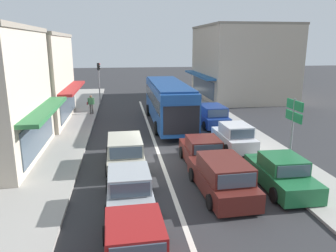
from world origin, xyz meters
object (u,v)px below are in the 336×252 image
(wagon_queue_far_back, at_px, (222,177))
(parked_wagon_kerb_third, at_px, (211,116))
(city_bus, at_px, (168,100))
(hatchback_behind_bus_near, at_px, (129,189))
(pedestrian_with_handbag_near, at_px, (91,103))
(parked_sedan_kerb_front, at_px, (281,174))
(traffic_light_downstreet, at_px, (99,76))
(wagon_adjacent_lane_trail, at_px, (125,152))
(parked_hatchback_kerb_second, at_px, (234,137))
(hatchback_behind_bus_mid, at_px, (135,244))
(sedan_adjacent_lane_lead, at_px, (203,153))
(directional_road_sign, at_px, (294,117))

(wagon_queue_far_back, distance_m, parked_wagon_kerb_third, 11.87)
(city_bus, distance_m, hatchback_behind_bus_near, 13.37)
(city_bus, xyz_separation_m, pedestrian_with_handbag_near, (-6.17, 4.11, -0.81))
(parked_sedan_kerb_front, height_order, pedestrian_with_handbag_near, pedestrian_with_handbag_near)
(traffic_light_downstreet, bearing_deg, parked_wagon_kerb_third, -49.20)
(traffic_light_downstreet, distance_m, pedestrian_with_handbag_near, 5.74)
(hatchback_behind_bus_near, height_order, wagon_adjacent_lane_trail, wagon_adjacent_lane_trail)
(hatchback_behind_bus_near, xyz_separation_m, parked_hatchback_kerb_second, (6.38, 6.27, 0.00))
(wagon_adjacent_lane_trail, height_order, pedestrian_with_handbag_near, pedestrian_with_handbag_near)
(hatchback_behind_bus_mid, xyz_separation_m, traffic_light_downstreet, (-2.38, 26.02, 2.15))
(hatchback_behind_bus_near, bearing_deg, parked_wagon_kerb_third, 61.35)
(city_bus, height_order, traffic_light_downstreet, traffic_light_downstreet)
(hatchback_behind_bus_near, xyz_separation_m, sedan_adjacent_lane_lead, (3.86, 3.85, -0.05))
(traffic_light_downstreet, bearing_deg, directional_road_sign, -62.91)
(wagon_queue_far_back, height_order, wagon_adjacent_lane_trail, same)
(sedan_adjacent_lane_lead, relative_size, pedestrian_with_handbag_near, 2.58)
(parked_wagon_kerb_third, bearing_deg, parked_sedan_kerb_front, -90.38)
(city_bus, height_order, directional_road_sign, directional_road_sign)
(traffic_light_downstreet, bearing_deg, hatchback_behind_bus_mid, -84.77)
(parked_sedan_kerb_front, bearing_deg, sedan_adjacent_lane_lead, 130.29)
(city_bus, distance_m, pedestrian_with_handbag_near, 7.46)
(wagon_queue_far_back, xyz_separation_m, hatchback_behind_bus_near, (-3.83, -0.53, -0.04))
(city_bus, relative_size, hatchback_behind_bus_near, 2.92)
(wagon_queue_far_back, relative_size, hatchback_behind_bus_mid, 1.22)
(hatchback_behind_bus_near, xyz_separation_m, pedestrian_with_handbag_near, (-2.78, 16.99, 0.36))
(parked_sedan_kerb_front, relative_size, parked_wagon_kerb_third, 0.93)
(traffic_light_downstreet, height_order, directional_road_sign, traffic_light_downstreet)
(hatchback_behind_bus_near, height_order, sedan_adjacent_lane_lead, hatchback_behind_bus_near)
(sedan_adjacent_lane_lead, height_order, pedestrian_with_handbag_near, pedestrian_with_handbag_near)
(sedan_adjacent_lane_lead, relative_size, wagon_adjacent_lane_trail, 0.93)
(city_bus, height_order, parked_wagon_kerb_third, city_bus)
(city_bus, height_order, parked_sedan_kerb_front, city_bus)
(wagon_queue_far_back, bearing_deg, parked_wagon_kerb_third, 76.50)
(city_bus, height_order, hatchback_behind_bus_mid, city_bus)
(sedan_adjacent_lane_lead, distance_m, parked_wagon_kerb_third, 8.67)
(parked_sedan_kerb_front, bearing_deg, parked_wagon_kerb_third, 89.62)
(city_bus, xyz_separation_m, parked_hatchback_kerb_second, (2.99, -6.61, -1.17))
(hatchback_behind_bus_mid, height_order, parked_hatchback_kerb_second, same)
(parked_hatchback_kerb_second, bearing_deg, directional_road_sign, -68.46)
(parked_wagon_kerb_third, bearing_deg, city_bus, 166.02)
(wagon_queue_far_back, bearing_deg, parked_sedan_kerb_front, 3.67)
(sedan_adjacent_lane_lead, bearing_deg, hatchback_behind_bus_mid, -117.11)
(pedestrian_with_handbag_near, bearing_deg, city_bus, -33.67)
(hatchback_behind_bus_mid, bearing_deg, parked_wagon_kerb_third, 67.32)
(parked_sedan_kerb_front, xyz_separation_m, parked_hatchback_kerb_second, (-0.15, 5.56, 0.05))
(wagon_queue_far_back, relative_size, directional_road_sign, 1.27)
(hatchback_behind_bus_mid, relative_size, parked_sedan_kerb_front, 0.89)
(hatchback_behind_bus_near, bearing_deg, city_bus, 75.26)
(wagon_adjacent_lane_trail, xyz_separation_m, parked_sedan_kerb_front, (6.61, -3.57, -0.08))
(wagon_queue_far_back, distance_m, wagon_adjacent_lane_trail, 5.41)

